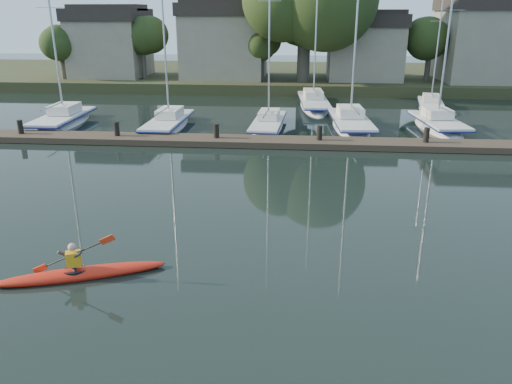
# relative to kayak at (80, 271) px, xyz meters

# --- Properties ---
(ground) EXTENTS (160.00, 160.00, 0.00)m
(ground) POSITION_rel_kayak_xyz_m (4.37, 1.95, -0.19)
(ground) COLOR black
(ground) RESTS_ON ground
(kayak) EXTENTS (4.77, 2.30, 1.55)m
(kayak) POSITION_rel_kayak_xyz_m (0.00, 0.00, 0.00)
(kayak) COLOR #B92F0E
(kayak) RESTS_ON ground
(dock) EXTENTS (34.00, 2.00, 1.80)m
(dock) POSITION_rel_kayak_xyz_m (4.37, 15.95, 0.02)
(dock) COLOR #493629
(dock) RESTS_ON ground
(sailboat_0) EXTENTS (2.61, 8.45, 13.30)m
(sailboat_0) POSITION_rel_kayak_xyz_m (-10.06, 20.31, -0.41)
(sailboat_0) COLOR silver
(sailboat_0) RESTS_ON ground
(sailboat_1) EXTENTS (2.19, 8.60, 14.04)m
(sailboat_1) POSITION_rel_kayak_xyz_m (-2.58, 20.05, -0.38)
(sailboat_1) COLOR silver
(sailboat_1) RESTS_ON ground
(sailboat_2) EXTENTS (2.33, 8.38, 13.73)m
(sailboat_2) POSITION_rel_kayak_xyz_m (4.12, 20.46, -0.36)
(sailboat_2) COLOR silver
(sailboat_2) RESTS_ON ground
(sailboat_3) EXTENTS (2.86, 9.05, 14.40)m
(sailboat_3) POSITION_rel_kayak_xyz_m (9.62, 21.01, -0.40)
(sailboat_3) COLOR silver
(sailboat_3) RESTS_ON ground
(sailboat_4) EXTENTS (3.04, 7.85, 13.02)m
(sailboat_4) POSITION_rel_kayak_xyz_m (15.38, 21.24, -0.40)
(sailboat_4) COLOR silver
(sailboat_4) RESTS_ON ground
(sailboat_6) EXTENTS (2.90, 10.64, 16.73)m
(sailboat_6) POSITION_rel_kayak_xyz_m (7.30, 29.01, -0.38)
(sailboat_6) COLOR silver
(sailboat_6) RESTS_ON ground
(sailboat_7) EXTENTS (3.10, 7.43, 11.63)m
(sailboat_7) POSITION_rel_kayak_xyz_m (16.67, 28.83, -0.36)
(sailboat_7) COLOR silver
(sailboat_7) RESTS_ON ground
(shore) EXTENTS (90.00, 25.25, 12.75)m
(shore) POSITION_rel_kayak_xyz_m (5.99, 42.24, 3.04)
(shore) COLOR #2B371B
(shore) RESTS_ON ground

